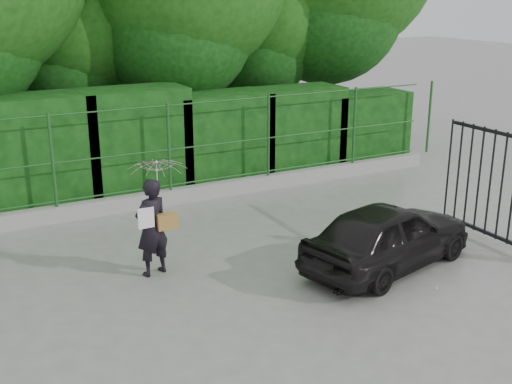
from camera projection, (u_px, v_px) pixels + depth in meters
name	position (u px, v px, depth m)	size (l,w,h in m)	color
ground	(255.00, 294.00, 9.35)	(80.00, 80.00, 0.00)	gray
kerb	(153.00, 199.00, 13.10)	(14.00, 0.25, 0.30)	#9E9E99
fence	(161.00, 148.00, 12.88)	(14.13, 0.06, 1.80)	#1F5221
hedge	(127.00, 147.00, 13.60)	(14.20, 1.20, 2.29)	black
woman	(156.00, 199.00, 9.74)	(0.92, 0.91, 1.83)	black
car	(388.00, 235.00, 10.13)	(1.28, 3.17, 1.08)	black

